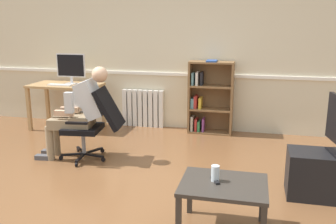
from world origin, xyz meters
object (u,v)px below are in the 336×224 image
object	(u,v)px
keyboard	(60,85)
radiator	(143,108)
coffee_table	(223,190)
spare_remote	(215,180)
bookshelf	(208,98)
person_seated	(79,110)
drinking_glass	(215,173)
computer_mouse	(81,85)
office_chair	(95,121)
computer_desk	(66,91)
imac_monitor	(71,67)

from	to	relation	value
keyboard	radiator	size ratio (longest dim) A/B	0.55
keyboard	coffee_table	bearing A→B (deg)	-40.88
radiator	spare_remote	bearing A→B (deg)	-62.49
radiator	spare_remote	xyz separation A→B (m)	(1.57, -3.01, 0.14)
coffee_table	bookshelf	bearing A→B (deg)	99.89
person_seated	drinking_glass	xyz separation A→B (m)	(1.90, -1.32, -0.13)
spare_remote	bookshelf	bearing A→B (deg)	-107.05
keyboard	radiator	xyz separation A→B (m)	(1.25, 0.53, -0.45)
computer_mouse	drinking_glass	distance (m)	3.51
keyboard	office_chair	xyz separation A→B (m)	(1.11, -1.13, -0.25)
computer_mouse	coffee_table	size ratio (longest dim) A/B	0.14
computer_mouse	office_chair	world-z (taller)	office_chair
bookshelf	person_seated	size ratio (longest dim) A/B	0.97
computer_desk	person_seated	distance (m)	1.57
bookshelf	person_seated	xyz separation A→B (m)	(-1.46, -1.59, 0.09)
computer_mouse	spare_remote	distance (m)	3.52
bookshelf	office_chair	size ratio (longest dim) A/B	1.25
computer_mouse	drinking_glass	size ratio (longest dim) A/B	0.73
office_chair	bookshelf	bearing A→B (deg)	133.94
keyboard	drinking_glass	size ratio (longest dim) A/B	2.91
person_seated	spare_remote	bearing A→B (deg)	48.04
radiator	person_seated	bearing A→B (deg)	-101.14
coffee_table	drinking_glass	xyz separation A→B (m)	(-0.08, 0.03, 0.13)
computer_desk	imac_monitor	xyz separation A→B (m)	(0.07, 0.08, 0.40)
computer_desk	computer_mouse	size ratio (longest dim) A/B	11.61
imac_monitor	bookshelf	distance (m)	2.34
coffee_table	drinking_glass	size ratio (longest dim) A/B	5.26
bookshelf	office_chair	distance (m)	2.01
computer_desk	radiator	xyz separation A→B (m)	(1.22, 0.39, -0.32)
computer_mouse	drinking_glass	world-z (taller)	computer_mouse
imac_monitor	computer_mouse	size ratio (longest dim) A/B	5.10
imac_monitor	drinking_glass	world-z (taller)	imac_monitor
computer_mouse	spare_remote	size ratio (longest dim) A/B	0.67
office_chair	person_seated	xyz separation A→B (m)	(-0.19, -0.02, 0.13)
imac_monitor	person_seated	distance (m)	1.64
drinking_glass	spare_remote	size ratio (longest dim) A/B	0.91
person_seated	spare_remote	world-z (taller)	person_seated
computer_mouse	radiator	distance (m)	1.12
imac_monitor	spare_remote	bearing A→B (deg)	-44.83
radiator	imac_monitor	bearing A→B (deg)	-164.74
computer_desk	coffee_table	world-z (taller)	computer_desk
imac_monitor	spare_remote	size ratio (longest dim) A/B	3.40
bookshelf	spare_remote	size ratio (longest dim) A/B	7.92
spare_remote	keyboard	bearing A→B (deg)	-66.96
radiator	drinking_glass	xyz separation A→B (m)	(1.57, -3.00, 0.20)
radiator	person_seated	distance (m)	1.75
bookshelf	keyboard	bearing A→B (deg)	-169.65
drinking_glass	person_seated	bearing A→B (deg)	145.13
bookshelf	coffee_table	bearing A→B (deg)	-80.11
person_seated	imac_monitor	bearing A→B (deg)	-156.22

